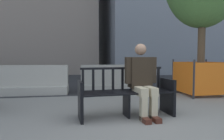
# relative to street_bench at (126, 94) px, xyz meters

# --- Properties ---
(ground_plane) EXTENTS (200.00, 200.00, 0.00)m
(ground_plane) POSITION_rel_street_bench_xyz_m (0.29, -0.61, -0.40)
(ground_plane) COLOR gray
(street_asphalt) EXTENTS (120.00, 12.00, 0.01)m
(street_asphalt) POSITION_rel_street_bench_xyz_m (0.29, 8.09, -0.39)
(street_asphalt) COLOR #28282B
(street_asphalt) RESTS_ON ground
(street_bench) EXTENTS (1.72, 0.65, 0.88)m
(street_bench) POSITION_rel_street_bench_xyz_m (0.00, 0.00, 0.00)
(street_bench) COLOR black
(street_bench) RESTS_ON ground
(seated_person) EXTENTS (0.59, 0.74, 1.31)m
(seated_person) POSITION_rel_street_bench_xyz_m (0.29, -0.03, 0.29)
(seated_person) COLOR #2D2319
(seated_person) RESTS_ON ground
(jersey_barrier_centre) EXTENTS (2.02, 0.75, 0.84)m
(jersey_barrier_centre) POSITION_rel_street_bench_xyz_m (0.25, 2.64, -0.06)
(jersey_barrier_centre) COLOR gray
(jersey_barrier_centre) RESTS_ON ground
(jersey_barrier_left) EXTENTS (2.02, 0.74, 0.84)m
(jersey_barrier_left) POSITION_rel_street_bench_xyz_m (-2.14, 2.61, -0.06)
(jersey_barrier_left) COLOR #ADA89E
(jersey_barrier_left) RESTS_ON ground
(construction_fence) EXTENTS (1.18, 1.18, 1.02)m
(construction_fence) POSITION_rel_street_bench_xyz_m (2.64, 1.73, 0.11)
(construction_fence) COLOR #2D2D33
(construction_fence) RESTS_ON ground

